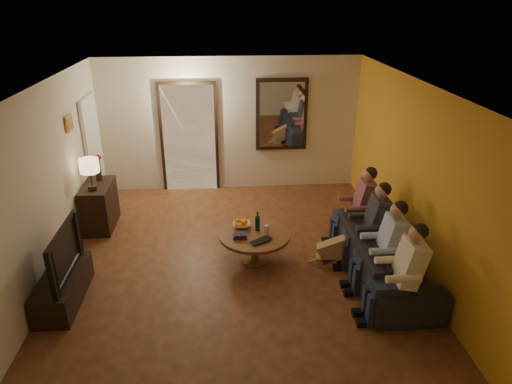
{
  "coord_description": "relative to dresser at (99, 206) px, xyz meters",
  "views": [
    {
      "loc": [
        -0.15,
        -5.65,
        3.67
      ],
      "look_at": [
        0.3,
        0.3,
        1.05
      ],
      "focal_mm": 32.0,
      "sensor_mm": 36.0,
      "label": 1
    }
  ],
  "objects": [
    {
      "name": "floor",
      "position": [
        2.25,
        -1.44,
        -0.38
      ],
      "size": [
        5.0,
        6.0,
        0.01
      ],
      "primitive_type": "cube",
      "color": "#462A13",
      "rests_on": "ground"
    },
    {
      "name": "ceiling",
      "position": [
        2.25,
        -1.44,
        2.22
      ],
      "size": [
        5.0,
        6.0,
        0.01
      ],
      "primitive_type": "cube",
      "color": "white",
      "rests_on": "back_wall"
    },
    {
      "name": "back_wall",
      "position": [
        2.25,
        1.56,
        0.92
      ],
      "size": [
        5.0,
        0.02,
        2.6
      ],
      "primitive_type": "cube",
      "color": "beige",
      "rests_on": "floor"
    },
    {
      "name": "front_wall",
      "position": [
        2.25,
        -4.44,
        0.92
      ],
      "size": [
        5.0,
        0.02,
        2.6
      ],
      "primitive_type": "cube",
      "color": "beige",
      "rests_on": "floor"
    },
    {
      "name": "left_wall",
      "position": [
        -0.25,
        -1.44,
        0.92
      ],
      "size": [
        0.02,
        6.0,
        2.6
      ],
      "primitive_type": "cube",
      "color": "beige",
      "rests_on": "floor"
    },
    {
      "name": "right_wall",
      "position": [
        4.75,
        -1.44,
        0.92
      ],
      "size": [
        0.02,
        6.0,
        2.6
      ],
      "primitive_type": "cube",
      "color": "beige",
      "rests_on": "floor"
    },
    {
      "name": "orange_accent",
      "position": [
        4.74,
        -1.44,
        0.92
      ],
      "size": [
        0.01,
        6.0,
        2.6
      ],
      "primitive_type": "cube",
      "color": "gold",
      "rests_on": "right_wall"
    },
    {
      "name": "kitchen_doorway",
      "position": [
        1.45,
        1.54,
        0.67
      ],
      "size": [
        1.0,
        0.06,
        2.1
      ],
      "primitive_type": "cube",
      "color": "#FFE0A5",
      "rests_on": "floor"
    },
    {
      "name": "door_trim",
      "position": [
        1.45,
        1.53,
        0.67
      ],
      "size": [
        1.12,
        0.04,
        2.22
      ],
      "primitive_type": "cube",
      "color": "black",
      "rests_on": "floor"
    },
    {
      "name": "fridge_glimpse",
      "position": [
        1.7,
        1.55,
        0.52
      ],
      "size": [
        0.45,
        0.03,
        1.7
      ],
      "primitive_type": "cube",
      "color": "silver",
      "rests_on": "floor"
    },
    {
      "name": "mirror_frame",
      "position": [
        3.25,
        1.52,
        1.12
      ],
      "size": [
        1.0,
        0.05,
        1.4
      ],
      "primitive_type": "cube",
      "color": "black",
      "rests_on": "back_wall"
    },
    {
      "name": "mirror_glass",
      "position": [
        3.25,
        1.49,
        1.12
      ],
      "size": [
        0.86,
        0.02,
        1.26
      ],
      "primitive_type": "cube",
      "color": "white",
      "rests_on": "back_wall"
    },
    {
      "name": "white_door",
      "position": [
        -0.21,
        0.86,
        0.64
      ],
      "size": [
        0.06,
        0.85,
        2.04
      ],
      "primitive_type": "cube",
      "color": "white",
      "rests_on": "floor"
    },
    {
      "name": "framed_art",
      "position": [
        -0.22,
        -0.14,
        1.47
      ],
      "size": [
        0.03,
        0.28,
        0.24
      ],
      "primitive_type": "cube",
      "color": "#B28C33",
      "rests_on": "left_wall"
    },
    {
      "name": "art_canvas",
      "position": [
        -0.21,
        -0.14,
        1.47
      ],
      "size": [
        0.01,
        0.22,
        0.18
      ],
      "primitive_type": "cube",
      "color": "brown",
      "rests_on": "left_wall"
    },
    {
      "name": "dresser",
      "position": [
        0.0,
        0.0,
        0.0
      ],
      "size": [
        0.45,
        0.86,
        0.76
      ],
      "primitive_type": "cube",
      "color": "black",
      "rests_on": "floor"
    },
    {
      "name": "table_lamp",
      "position": [
        0.0,
        -0.22,
        0.65
      ],
      "size": [
        0.3,
        0.3,
        0.54
      ],
      "primitive_type": null,
      "color": "beige",
      "rests_on": "dresser"
    },
    {
      "name": "flower_vase",
      "position": [
        0.0,
        0.22,
        0.6
      ],
      "size": [
        0.14,
        0.14,
        0.44
      ],
      "primitive_type": null,
      "color": "#AE121F",
      "rests_on": "dresser"
    },
    {
      "name": "tv_stand",
      "position": [
        0.0,
        -2.06,
        -0.19
      ],
      "size": [
        0.45,
        1.18,
        0.39
      ],
      "primitive_type": "cube",
      "color": "black",
      "rests_on": "floor"
    },
    {
      "name": "tv",
      "position": [
        0.0,
        -2.06,
        0.34
      ],
      "size": [
        1.13,
        0.15,
        0.65
      ],
      "primitive_type": "imported",
      "rotation": [
        0.0,
        0.0,
        1.57
      ],
      "color": "black",
      "rests_on": "tv_stand"
    },
    {
      "name": "sofa",
      "position": [
        4.26,
        -1.83,
        -0.05
      ],
      "size": [
        2.27,
        0.89,
        0.66
      ],
      "primitive_type": "imported",
      "rotation": [
        0.0,
        0.0,
        1.57
      ],
      "color": "black",
      "rests_on": "floor"
    },
    {
      "name": "person_a",
      "position": [
        4.16,
        -2.73,
        0.22
      ],
      "size": [
        0.6,
        0.4,
        1.2
      ],
      "primitive_type": null,
      "color": "tan",
      "rests_on": "sofa"
    },
    {
      "name": "person_b",
      "position": [
        4.16,
        -2.13,
        0.22
      ],
      "size": [
        0.6,
        0.4,
        1.2
      ],
      "primitive_type": null,
      "color": "tan",
      "rests_on": "sofa"
    },
    {
      "name": "person_c",
      "position": [
        4.16,
        -1.53,
        0.22
      ],
      "size": [
        0.6,
        0.4,
        1.2
      ],
      "primitive_type": null,
      "color": "tan",
      "rests_on": "sofa"
    },
    {
      "name": "person_d",
      "position": [
        4.16,
        -0.93,
        0.22
      ],
      "size": [
        0.6,
        0.4,
        1.2
      ],
      "primitive_type": null,
      "color": "tan",
      "rests_on": "sofa"
    },
    {
      "name": "dog",
      "position": [
        3.65,
        -1.5,
        -0.1
      ],
      "size": [
        0.59,
        0.34,
        0.56
      ],
      "primitive_type": null,
      "rotation": [
        0.0,
        0.0,
        -0.18
      ],
      "color": "#A57E4C",
      "rests_on": "floor"
    },
    {
      "name": "coffee_table",
      "position": [
        2.52,
        -1.28,
        -0.16
      ],
      "size": [
        1.19,
        1.19,
        0.45
      ],
      "primitive_type": "cylinder",
      "rotation": [
        0.0,
        0.0,
        -0.16
      ],
      "color": "brown",
      "rests_on": "floor"
    },
    {
      "name": "bowl",
      "position": [
        2.34,
        -1.06,
        0.1
      ],
      "size": [
        0.26,
        0.26,
        0.06
      ],
      "primitive_type": "imported",
      "color": "white",
      "rests_on": "coffee_table"
    },
    {
      "name": "oranges",
      "position": [
        2.34,
        -1.06,
        0.17
      ],
      "size": [
        0.2,
        0.2,
        0.08
      ],
      "primitive_type": null,
      "color": "orange",
      "rests_on": "bowl"
    },
    {
      "name": "wine_bottle",
      "position": [
        2.57,
        -1.18,
        0.22
      ],
      "size": [
        0.07,
        0.07,
        0.31
      ],
      "primitive_type": null,
      "color": "black",
      "rests_on": "coffee_table"
    },
    {
      "name": "wine_glass",
      "position": [
        2.7,
        -1.23,
        0.12
      ],
      "size": [
        0.06,
        0.06,
        0.1
      ],
      "primitive_type": "cylinder",
      "color": "silver",
      "rests_on": "coffee_table"
    },
    {
      "name": "book_stack",
      "position": [
        2.3,
        -1.38,
        0.1
      ],
      "size": [
        0.2,
        0.15,
        0.07
      ],
      "primitive_type": null,
      "color": "black",
      "rests_on": "coffee_table"
    },
    {
      "name": "laptop",
      "position": [
        2.62,
        -1.56,
        0.08
      ],
      "size": [
        0.39,
        0.36,
        0.03
      ],
      "primitive_type": "imported",
      "rotation": [
        0.0,
        0.0,
        0.57
      ],
      "color": "black",
      "rests_on": "coffee_table"
    }
  ]
}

